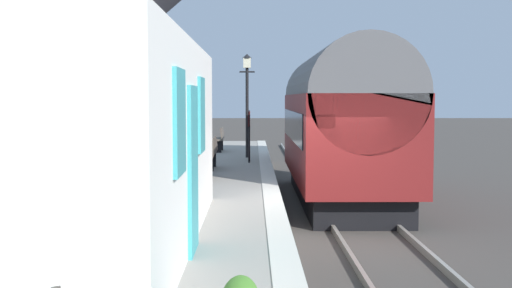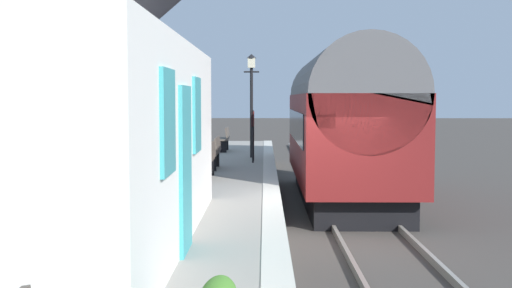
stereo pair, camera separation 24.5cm
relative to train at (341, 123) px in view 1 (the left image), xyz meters
The scene contains 14 objects.
ground_plane 5.41m from the train, 169.51° to the left, with size 160.00×160.00×0.00m, color #423D38.
platform 6.86m from the train, 136.94° to the left, with size 32.00×5.27×0.95m, color gray.
platform_edge_coping 5.43m from the train, 156.81° to the left, with size 32.00×0.36×0.02m, color beige.
rail_near 5.35m from the train, behind, with size 52.00×0.08×0.14m, color gray.
rail_far 5.35m from the train, behind, with size 52.00×0.08×0.14m, color gray.
train is the anchor object (origin of this frame).
station_building 10.61m from the train, 150.40° to the left, with size 7.87×4.26×5.69m.
bench_near_building 3.72m from the train, 94.42° to the left, with size 1.40×0.43×0.88m.
bench_mid_platform 6.69m from the train, 33.89° to the left, with size 1.40×0.44×0.88m.
bench_by_lamp 4.39m from the train, 123.07° to the left, with size 1.40×0.45×0.88m.
planter_by_door 5.88m from the train, 71.98° to the left, with size 0.47×0.47×0.84m.
lamp_post_platform 4.22m from the train, 40.72° to the left, with size 0.32×0.50×3.38m.
station_sign_board 3.08m from the train, 56.71° to the left, with size 0.96×0.06×1.57m.
tree_far_right 14.21m from the train, 59.85° to the left, with size 4.10×3.63×6.89m.
Camera 1 is at (-12.82, 1.57, 2.89)m, focal length 44.47 mm.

